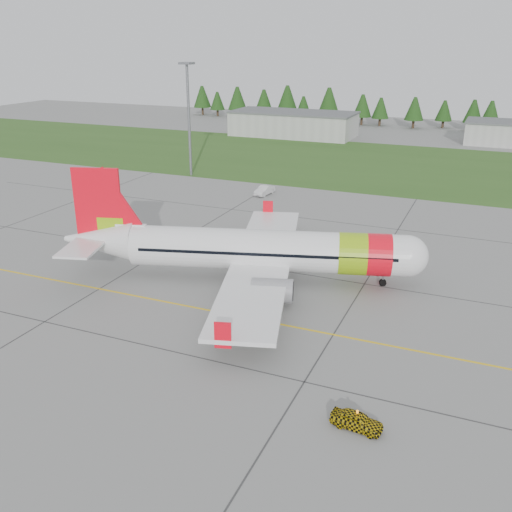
% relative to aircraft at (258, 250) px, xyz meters
% --- Properties ---
extents(ground, '(320.00, 320.00, 0.00)m').
position_rel_aircraft_xyz_m(ground, '(0.78, -16.63, -3.39)').
color(ground, gray).
rests_on(ground, ground).
extents(aircraft, '(37.88, 35.75, 11.75)m').
position_rel_aircraft_xyz_m(aircraft, '(0.00, 0.00, 0.00)').
color(aircraft, white).
rests_on(aircraft, ground).
extents(follow_me_car, '(1.33, 1.52, 3.51)m').
position_rel_aircraft_xyz_m(follow_me_car, '(15.68, -20.45, -1.63)').
color(follow_me_car, gold).
rests_on(follow_me_car, ground).
extents(service_van, '(1.82, 1.74, 4.68)m').
position_rel_aircraft_xyz_m(service_van, '(-12.95, 33.42, -1.05)').
color(service_van, silver).
rests_on(service_van, ground).
extents(grass_strip, '(320.00, 50.00, 0.03)m').
position_rel_aircraft_xyz_m(grass_strip, '(0.78, 65.37, -3.37)').
color(grass_strip, '#30561E').
rests_on(grass_strip, ground).
extents(taxi_guideline, '(120.00, 0.25, 0.02)m').
position_rel_aircraft_xyz_m(taxi_guideline, '(0.78, -8.63, -3.38)').
color(taxi_guideline, gold).
rests_on(taxi_guideline, ground).
extents(hangar_west, '(32.00, 14.00, 6.00)m').
position_rel_aircraft_xyz_m(hangar_west, '(-29.22, 93.37, -0.39)').
color(hangar_west, '#A8A8A3').
rests_on(hangar_west, ground).
extents(floodlight_mast, '(0.50, 0.50, 20.00)m').
position_rel_aircraft_xyz_m(floodlight_mast, '(-31.22, 41.37, 6.61)').
color(floodlight_mast, slate).
rests_on(floodlight_mast, ground).
extents(treeline, '(160.00, 8.00, 10.00)m').
position_rel_aircraft_xyz_m(treeline, '(0.78, 121.37, 1.61)').
color(treeline, '#1C3F14').
rests_on(treeline, ground).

